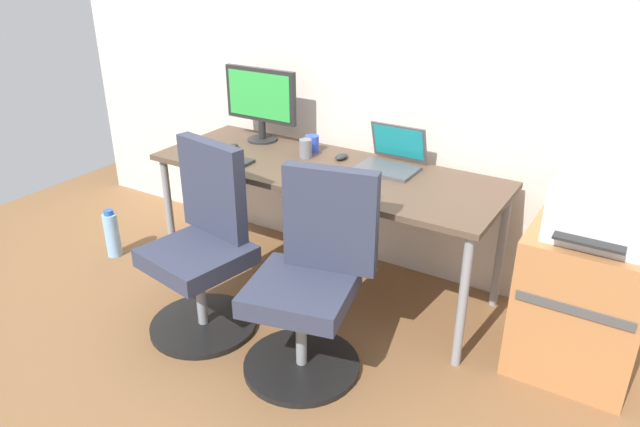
% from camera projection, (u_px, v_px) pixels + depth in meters
% --- Properties ---
extents(ground_plane, '(5.28, 5.28, 0.00)m').
position_uv_depth(ground_plane, '(325.00, 282.00, 3.43)').
color(ground_plane, brown).
extents(back_wall, '(4.40, 0.04, 2.60)m').
position_uv_depth(back_wall, '(366.00, 43.00, 3.21)').
color(back_wall, silver).
rests_on(back_wall, ground).
extents(desk, '(1.90, 0.68, 0.71)m').
position_uv_depth(desk, '(325.00, 178.00, 3.15)').
color(desk, brown).
rests_on(desk, ground).
extents(office_chair_left, '(0.54, 0.54, 0.94)m').
position_uv_depth(office_chair_left, '(204.00, 249.00, 2.91)').
color(office_chair_left, black).
rests_on(office_chair_left, ground).
extents(office_chair_right, '(0.54, 0.54, 0.94)m').
position_uv_depth(office_chair_right, '(311.00, 285.00, 2.61)').
color(office_chair_right, black).
rests_on(office_chair_right, ground).
extents(side_cabinet, '(0.52, 0.46, 0.68)m').
position_uv_depth(side_cabinet, '(579.00, 304.00, 2.62)').
color(side_cabinet, '#B77542').
rests_on(side_cabinet, ground).
extents(printer, '(0.38, 0.40, 0.24)m').
position_uv_depth(printer, '(600.00, 211.00, 2.43)').
color(printer, silver).
rests_on(printer, side_cabinet).
extents(water_bottle_on_floor, '(0.09, 0.09, 0.31)m').
position_uv_depth(water_bottle_on_floor, '(112.00, 234.00, 3.67)').
color(water_bottle_on_floor, '#8CBFF2').
rests_on(water_bottle_on_floor, ground).
extents(desktop_monitor, '(0.48, 0.18, 0.43)m').
position_uv_depth(desktop_monitor, '(261.00, 99.00, 3.45)').
color(desktop_monitor, '#262626').
rests_on(desktop_monitor, desk).
extents(open_laptop, '(0.31, 0.29, 0.22)m').
position_uv_depth(open_laptop, '(392.00, 158.00, 3.11)').
color(open_laptop, '#4C4C51').
rests_on(open_laptop, desk).
extents(keyboard_by_monitor, '(0.34, 0.12, 0.02)m').
position_uv_depth(keyboard_by_monitor, '(224.00, 159.00, 3.23)').
color(keyboard_by_monitor, '#2D2D2D').
rests_on(keyboard_by_monitor, desk).
extents(keyboard_by_laptop, '(0.34, 0.12, 0.02)m').
position_uv_depth(keyboard_by_laptop, '(343.00, 192.00, 2.81)').
color(keyboard_by_laptop, '#B7B7B7').
rests_on(keyboard_by_laptop, desk).
extents(mouse_by_monitor, '(0.06, 0.10, 0.03)m').
position_uv_depth(mouse_by_monitor, '(232.00, 147.00, 3.39)').
color(mouse_by_monitor, '#2D2D2D').
rests_on(mouse_by_monitor, desk).
extents(mouse_by_laptop, '(0.06, 0.10, 0.03)m').
position_uv_depth(mouse_by_laptop, '(342.00, 156.00, 3.24)').
color(mouse_by_laptop, '#2D2D2D').
rests_on(mouse_by_laptop, desk).
extents(coffee_mug, '(0.08, 0.08, 0.09)m').
position_uv_depth(coffee_mug, '(312.00, 144.00, 3.35)').
color(coffee_mug, blue).
rests_on(coffee_mug, desk).
extents(pen_cup, '(0.07, 0.07, 0.10)m').
position_uv_depth(pen_cup, '(306.00, 149.00, 3.25)').
color(pen_cup, slate).
rests_on(pen_cup, desk).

